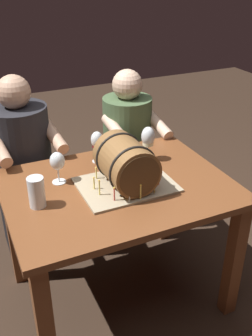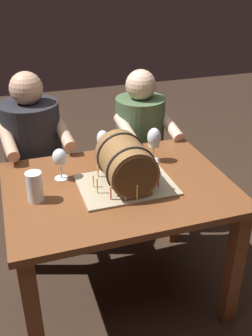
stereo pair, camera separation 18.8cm
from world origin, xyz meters
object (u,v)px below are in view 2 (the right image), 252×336
barrel_cake (126,165)px  person_seated_left (36,169)px  wine_glass_white (154,139)px  beer_pint (35,188)px  dining_table (118,206)px  wine_glass_empty (60,158)px  wine_glass_red (103,140)px  person_seated_right (140,159)px

barrel_cake → person_seated_left: (-0.38, 0.67, -0.30)m
wine_glass_white → beer_pint: (-0.66, -0.20, -0.07)m
dining_table → beer_pint: 0.45m
wine_glass_white → wine_glass_empty: wine_glass_white is taller
barrel_cake → beer_pint: barrel_cake is taller
dining_table → wine_glass_empty: (-0.26, 0.15, 0.24)m
dining_table → barrel_cake: size_ratio=2.41×
wine_glass_red → person_seated_right: bearing=46.1°
barrel_cake → wine_glass_white: 0.31m
wine_glass_empty → person_seated_left: bearing=100.3°
person_seated_right → wine_glass_white: bearing=-100.9°
barrel_cake → person_seated_right: bearing=64.7°
person_seated_left → person_seated_right: person_seated_left is taller
wine_glass_empty → beer_pint: size_ratio=1.14×
barrel_cake → wine_glass_empty: (-0.29, 0.17, -0.00)m
dining_table → person_seated_left: 0.73m
dining_table → beer_pint: bearing=-177.2°
wine_glass_white → person_seated_right: size_ratio=0.17×
barrel_cake → wine_glass_red: barrel_cake is taller
wine_glass_red → beer_pint: bearing=-143.6°
person_seated_left → person_seated_right: 0.70m
person_seated_left → beer_pint: bearing=-94.8°
person_seated_left → wine_glass_white: bearing=-36.9°
barrel_cake → beer_pint: bearing=179.2°
dining_table → person_seated_left: size_ratio=0.95×
beer_pint → wine_glass_empty: bearing=48.6°
barrel_cake → person_seated_left: bearing=119.7°
beer_pint → person_seated_right: bearing=41.3°
wine_glass_empty → person_seated_left: 0.59m
wine_glass_white → wine_glass_empty: 0.52m
barrel_cake → wine_glass_empty: 0.34m
wine_glass_red → wine_glass_empty: (-0.26, -0.13, -0.01)m
beer_pint → wine_glass_red: bearing=36.4°
dining_table → beer_pint: size_ratio=7.64×
wine_glass_white → beer_pint: size_ratio=1.34×
beer_pint → person_seated_right: person_seated_right is taller
wine_glass_red → wine_glass_white: 0.28m
wine_glass_red → barrel_cake: bearing=-83.7°
dining_table → wine_glass_empty: bearing=150.5°
wine_glass_empty → person_seated_left: size_ratio=0.14×
dining_table → person_seated_right: (0.35, 0.64, -0.10)m
wine_glass_white → person_seated_right: bearing=79.1°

